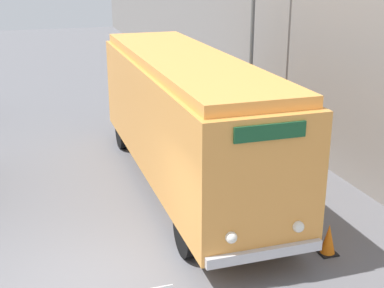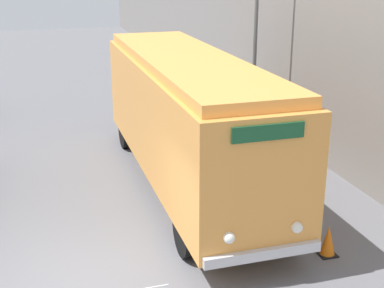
% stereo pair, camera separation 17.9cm
% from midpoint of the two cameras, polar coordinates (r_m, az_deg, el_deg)
% --- Properties ---
extents(ground_plane, '(80.00, 80.00, 0.00)m').
position_cam_midpoint_polar(ground_plane, '(10.38, -11.61, -14.75)').
color(ground_plane, slate).
extents(building_wall_right, '(0.30, 60.00, 7.92)m').
position_cam_midpoint_polar(building_wall_right, '(20.42, 6.04, 14.07)').
color(building_wall_right, gray).
rests_on(building_wall_right, ground_plane).
extents(vintage_bus, '(2.41, 9.84, 3.46)m').
position_cam_midpoint_polar(vintage_bus, '(13.72, -1.07, 3.18)').
color(vintage_bus, black).
rests_on(vintage_bus, ground_plane).
extents(traffic_cone, '(0.36, 0.36, 0.66)m').
position_cam_midpoint_polar(traffic_cone, '(11.35, 13.91, -9.86)').
color(traffic_cone, black).
rests_on(traffic_cone, ground_plane).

